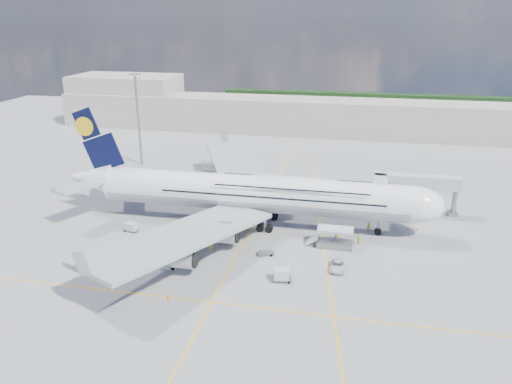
% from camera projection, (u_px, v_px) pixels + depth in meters
% --- Properties ---
extents(ground, '(300.00, 300.00, 0.00)m').
position_uv_depth(ground, '(242.00, 245.00, 93.42)').
color(ground, gray).
rests_on(ground, ground).
extents(taxi_line_main, '(0.25, 220.00, 0.01)m').
position_uv_depth(taxi_line_main, '(242.00, 245.00, 93.42)').
color(taxi_line_main, '#FFB80D').
rests_on(taxi_line_main, ground).
extents(taxi_line_cross, '(120.00, 0.25, 0.01)m').
position_uv_depth(taxi_line_cross, '(212.00, 302.00, 75.01)').
color(taxi_line_cross, '#FFB80D').
rests_on(taxi_line_cross, ground).
extents(taxi_line_diag, '(14.16, 99.06, 0.01)m').
position_uv_depth(taxi_line_diag, '(321.00, 230.00, 99.95)').
color(taxi_line_diag, '#FFB80D').
rests_on(taxi_line_diag, ground).
extents(airliner, '(77.26, 79.15, 23.71)m').
position_uv_depth(airliner, '(254.00, 193.00, 100.24)').
color(airliner, white).
rests_on(airliner, ground).
extents(jet_bridge, '(18.80, 12.10, 8.50)m').
position_uv_depth(jet_bridge, '(403.00, 185.00, 104.66)').
color(jet_bridge, '#B7B7BC').
rests_on(jet_bridge, ground).
extents(cargo_loader, '(8.53, 3.20, 3.67)m').
position_uv_depth(cargo_loader, '(334.00, 240.00, 92.45)').
color(cargo_loader, silver).
rests_on(cargo_loader, ground).
extents(light_mast, '(3.00, 0.70, 25.50)m').
position_uv_depth(light_mast, '(138.00, 119.00, 137.98)').
color(light_mast, gray).
rests_on(light_mast, ground).
extents(terminal, '(180.00, 16.00, 12.00)m').
position_uv_depth(terminal, '(302.00, 116.00, 178.83)').
color(terminal, '#B2AD9E').
rests_on(terminal, ground).
extents(hangar, '(40.00, 22.00, 18.00)m').
position_uv_depth(hangar, '(127.00, 99.00, 195.78)').
color(hangar, '#B2AD9E').
rests_on(hangar, ground).
extents(tree_line, '(160.00, 6.00, 8.00)m').
position_uv_depth(tree_line, '(408.00, 104.00, 213.29)').
color(tree_line, '#193814').
rests_on(tree_line, ground).
extents(dolly_row_a, '(3.12, 1.86, 0.44)m').
position_uv_depth(dolly_row_a, '(100.00, 264.00, 85.76)').
color(dolly_row_a, gray).
rests_on(dolly_row_a, ground).
extents(dolly_row_b, '(2.92, 2.27, 0.38)m').
position_uv_depth(dolly_row_b, '(129.00, 251.00, 90.48)').
color(dolly_row_b, gray).
rests_on(dolly_row_b, ground).
extents(dolly_row_c, '(3.24, 2.38, 0.43)m').
position_uv_depth(dolly_row_c, '(146.00, 243.00, 93.67)').
color(dolly_row_c, gray).
rests_on(dolly_row_c, ground).
extents(dolly_back, '(3.09, 2.04, 1.80)m').
position_uv_depth(dolly_back, '(131.00, 227.00, 98.91)').
color(dolly_back, gray).
rests_on(dolly_back, ground).
extents(dolly_nose_far, '(3.41, 2.07, 2.05)m').
position_uv_depth(dolly_nose_far, '(282.00, 275.00, 80.62)').
color(dolly_nose_far, gray).
rests_on(dolly_nose_far, ground).
extents(dolly_nose_near, '(3.34, 2.67, 0.43)m').
position_uv_depth(dolly_nose_near, '(266.00, 253.00, 89.65)').
color(dolly_nose_near, gray).
rests_on(dolly_nose_near, ground).
extents(baggage_tug, '(3.08, 1.79, 1.82)m').
position_uv_depth(baggage_tug, '(168.00, 264.00, 84.79)').
color(baggage_tug, white).
rests_on(baggage_tug, ground).
extents(catering_truck_inner, '(6.46, 2.85, 3.77)m').
position_uv_depth(catering_truck_inner, '(267.00, 183.00, 121.42)').
color(catering_truck_inner, gray).
rests_on(catering_truck_inner, ground).
extents(catering_truck_outer, '(6.41, 3.07, 3.69)m').
position_uv_depth(catering_truck_outer, '(215.00, 170.00, 132.24)').
color(catering_truck_outer, gray).
rests_on(catering_truck_outer, ground).
extents(service_van, '(2.56, 5.12, 1.39)m').
position_uv_depth(service_van, '(337.00, 266.00, 84.40)').
color(service_van, silver).
rests_on(service_van, ground).
extents(crew_nose, '(0.77, 0.58, 1.92)m').
position_uv_depth(crew_nose, '(369.00, 226.00, 99.29)').
color(crew_nose, '#9FED19').
rests_on(crew_nose, ground).
extents(crew_loader, '(1.12, 1.15, 1.87)m').
position_uv_depth(crew_loader, '(358.00, 240.00, 93.14)').
color(crew_loader, '#AFDD17').
rests_on(crew_loader, ground).
extents(crew_wing, '(0.59, 1.08, 1.75)m').
position_uv_depth(crew_wing, '(168.00, 228.00, 98.60)').
color(crew_wing, '#AEDB17').
rests_on(crew_wing, ground).
extents(crew_van, '(0.99, 0.99, 1.74)m').
position_uv_depth(crew_van, '(337.00, 235.00, 95.48)').
color(crew_van, '#F1FF1A').
rests_on(crew_van, ground).
extents(crew_tug, '(1.19, 0.94, 1.61)m').
position_uv_depth(crew_tug, '(211.00, 247.00, 90.94)').
color(crew_tug, '#D8FF1A').
rests_on(crew_tug, ground).
extents(cone_nose, '(0.41, 0.41, 0.52)m').
position_uv_depth(cone_nose, '(417.00, 229.00, 99.76)').
color(cone_nose, '#D7550B').
rests_on(cone_nose, ground).
extents(cone_wing_left_inner, '(0.50, 0.50, 0.64)m').
position_uv_depth(cone_wing_left_inner, '(192.00, 205.00, 111.69)').
color(cone_wing_left_inner, '#D7550B').
rests_on(cone_wing_left_inner, ground).
extents(cone_wing_left_outer, '(0.40, 0.40, 0.51)m').
position_uv_depth(cone_wing_left_outer, '(208.00, 182.00, 127.24)').
color(cone_wing_left_outer, '#D7550B').
rests_on(cone_wing_left_outer, ground).
extents(cone_wing_right_inner, '(0.40, 0.40, 0.50)m').
position_uv_depth(cone_wing_right_inner, '(173.00, 245.00, 92.71)').
color(cone_wing_right_inner, '#D7550B').
rests_on(cone_wing_right_inner, ground).
extents(cone_wing_right_outer, '(0.48, 0.48, 0.61)m').
position_uv_depth(cone_wing_right_outer, '(168.00, 297.00, 75.80)').
color(cone_wing_right_outer, '#D7550B').
rests_on(cone_wing_right_outer, ground).
extents(cone_tail, '(0.40, 0.40, 0.51)m').
position_uv_depth(cone_tail, '(90.00, 199.00, 115.82)').
color(cone_tail, '#D7550B').
rests_on(cone_tail, ground).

